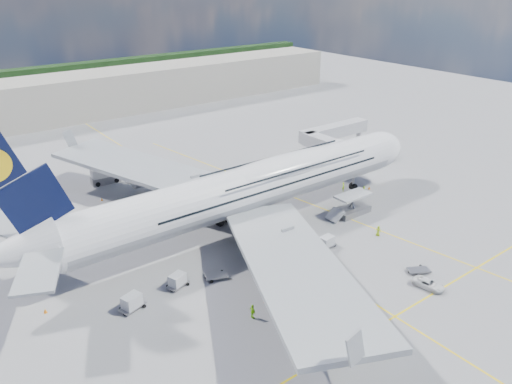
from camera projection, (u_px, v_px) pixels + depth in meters
ground at (289, 250)px, 75.67m from camera, size 300.00×300.00×0.00m
taxi_line_main at (289, 250)px, 75.67m from camera, size 0.25×220.00×0.01m
taxi_line_cross at (395, 316)px, 61.09m from camera, size 120.00×0.25×0.01m
taxi_line_diag at (311, 204)px, 90.70m from camera, size 14.16×99.06×0.01m
airliner at (250, 188)px, 80.33m from camera, size 77.26×79.15×23.71m
jet_bridge at (332, 138)px, 104.65m from camera, size 18.80×12.10×8.50m
cargo_loader at (351, 207)px, 86.57m from camera, size 8.53×3.20×3.67m
terminal at (73, 97)px, 142.51m from camera, size 180.00×16.00×12.00m
tree_line at (136, 68)px, 198.24m from camera, size 160.00×6.00×8.00m
dolly_row_a at (177, 280)px, 66.49m from camera, size 3.34×2.52×1.89m
dolly_row_b at (217, 276)px, 68.64m from camera, size 3.52×2.64×0.46m
dolly_row_c at (214, 273)px, 69.38m from camera, size 2.72×1.56×0.39m
dolly_back at (132, 302)px, 61.99m from camera, size 3.56×2.60×2.02m
dolly_nose_far at (419, 270)px, 69.98m from camera, size 3.49×2.85×0.45m
dolly_nose_near at (327, 242)px, 76.05m from camera, size 3.05×1.79×1.86m
baggage_tug at (291, 279)px, 67.41m from camera, size 2.61×1.34×1.59m
catering_truck_inner at (188, 187)px, 93.39m from camera, size 7.12×4.66×3.93m
catering_truck_outer at (105, 176)px, 99.18m from camera, size 5.83×2.43×3.43m
service_van at (429, 284)px, 66.43m from camera, size 2.68×4.53×1.18m
crew_nose at (343, 187)px, 95.74m from camera, size 0.77×0.79×1.83m
crew_loader at (364, 191)px, 94.28m from camera, size 1.02×1.03×1.68m
crew_wing at (253, 312)px, 60.39m from camera, size 0.51×1.16×1.95m
crew_van at (378, 231)px, 79.49m from camera, size 0.88×1.00×1.73m
crew_tug at (339, 271)px, 68.74m from camera, size 1.32×1.04×1.79m
cone_nose at (369, 188)px, 96.86m from camera, size 0.45×0.45×0.57m
cone_wing_left_inner at (133, 227)px, 82.01m from camera, size 0.47×0.47×0.60m
cone_wing_left_outer at (102, 199)px, 92.03m from camera, size 0.41×0.41×0.53m
cone_wing_right_inner at (264, 270)px, 70.07m from camera, size 0.44×0.44×0.56m
cone_wing_right_outer at (266, 301)px, 63.54m from camera, size 0.44×0.44×0.56m
cone_tail at (45, 311)px, 61.66m from camera, size 0.45×0.45×0.58m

